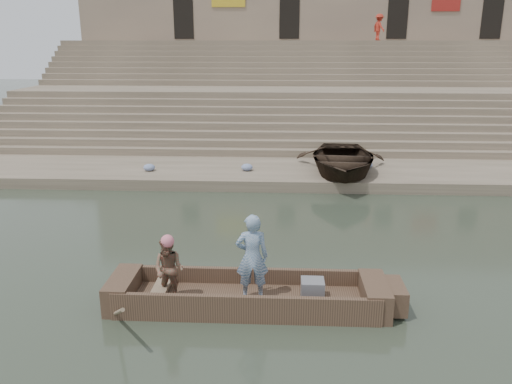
# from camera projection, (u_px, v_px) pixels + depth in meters

# --- Properties ---
(ground) EXTENTS (120.00, 120.00, 0.00)m
(ground) POSITION_uv_depth(u_px,v_px,m) (379.00, 265.00, 12.37)
(ground) COLOR #2C3729
(ground) RESTS_ON ground
(lower_landing) EXTENTS (32.00, 4.00, 0.40)m
(lower_landing) POSITION_uv_depth(u_px,v_px,m) (343.00, 174.00, 19.97)
(lower_landing) COLOR gray
(lower_landing) RESTS_ON ground
(mid_landing) EXTENTS (32.00, 3.00, 2.80)m
(mid_landing) POSITION_uv_depth(u_px,v_px,m) (328.00, 116.00, 26.82)
(mid_landing) COLOR gray
(mid_landing) RESTS_ON ground
(upper_landing) EXTENTS (32.00, 3.00, 5.20)m
(upper_landing) POSITION_uv_depth(u_px,v_px,m) (319.00, 82.00, 33.18)
(upper_landing) COLOR gray
(upper_landing) RESTS_ON ground
(ghat_steps) EXTENTS (32.00, 11.00, 5.20)m
(ghat_steps) POSITION_uv_depth(u_px,v_px,m) (326.00, 105.00, 28.32)
(ghat_steps) COLOR gray
(ghat_steps) RESTS_ON ground
(building_wall) EXTENTS (32.00, 5.07, 11.20)m
(building_wall) POSITION_uv_depth(u_px,v_px,m) (317.00, 34.00, 36.15)
(building_wall) COLOR gray
(building_wall) RESTS_ON ground
(main_rowboat) EXTENTS (5.00, 1.30, 0.22)m
(main_rowboat) POSITION_uv_depth(u_px,v_px,m) (247.00, 302.00, 10.42)
(main_rowboat) COLOR brown
(main_rowboat) RESTS_ON ground
(rowboat_trim) EXTENTS (6.04, 2.63, 1.98)m
(rowboat_trim) POSITION_uv_depth(u_px,v_px,m) (258.00, 293.00, 10.35)
(rowboat_trim) COLOR brown
(rowboat_trim) RESTS_ON ground
(standing_man) EXTENTS (0.69, 0.49, 1.78)m
(standing_man) POSITION_uv_depth(u_px,v_px,m) (252.00, 257.00, 10.10)
(standing_man) COLOR #225080
(standing_man) RESTS_ON main_rowboat
(rowing_man) EXTENTS (0.74, 0.63, 1.31)m
(rowing_man) POSITION_uv_depth(u_px,v_px,m) (169.00, 269.00, 10.10)
(rowing_man) COLOR #256F4C
(rowing_man) RESTS_ON main_rowboat
(television) EXTENTS (0.46, 0.42, 0.40)m
(television) POSITION_uv_depth(u_px,v_px,m) (312.00, 289.00, 10.27)
(television) COLOR slate
(television) RESTS_ON main_rowboat
(beached_rowboat) EXTENTS (3.86, 5.18, 1.03)m
(beached_rowboat) POSITION_uv_depth(u_px,v_px,m) (342.00, 159.00, 19.31)
(beached_rowboat) COLOR #2D2116
(beached_rowboat) RESTS_ON lower_landing
(pedestrian) EXTENTS (0.93, 1.15, 1.55)m
(pedestrian) POSITION_uv_depth(u_px,v_px,m) (379.00, 27.00, 31.19)
(pedestrian) COLOR #B22C1E
(pedestrian) RESTS_ON upper_landing
(cloth_bundles) EXTENTS (8.87, 1.34, 0.26)m
(cloth_bundles) POSITION_uv_depth(u_px,v_px,m) (255.00, 166.00, 19.81)
(cloth_bundles) COLOR #3F5999
(cloth_bundles) RESTS_ON lower_landing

